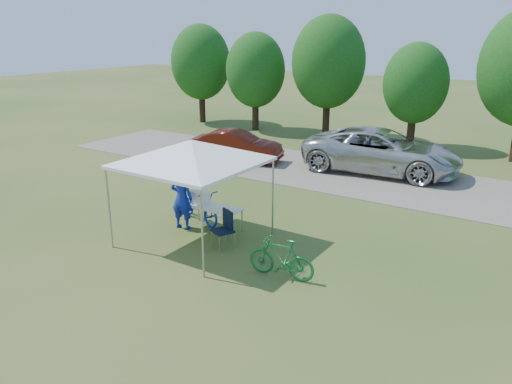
% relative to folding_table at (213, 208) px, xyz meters
% --- Properties ---
extents(ground, '(100.00, 100.00, 0.00)m').
position_rel_folding_table_xyz_m(ground, '(0.07, -0.90, -0.63)').
color(ground, '#2D5119').
rests_on(ground, ground).
extents(gravel_strip, '(24.00, 5.00, 0.02)m').
position_rel_folding_table_xyz_m(gravel_strip, '(0.07, 7.10, -0.62)').
color(gravel_strip, gray).
rests_on(gravel_strip, ground).
extents(canopy, '(4.53, 4.53, 3.00)m').
position_rel_folding_table_xyz_m(canopy, '(0.07, -0.90, 2.03)').
color(canopy, '#A5A5AA').
rests_on(canopy, ground).
extents(treeline, '(24.89, 4.28, 6.30)m').
position_rel_folding_table_xyz_m(treeline, '(-0.23, 13.15, 2.91)').
color(treeline, '#382314').
rests_on(treeline, ground).
extents(folding_table, '(1.63, 0.68, 0.67)m').
position_rel_folding_table_xyz_m(folding_table, '(0.00, 0.00, 0.00)').
color(folding_table, white).
rests_on(folding_table, ground).
extents(folding_chair, '(0.64, 0.67, 0.95)m').
position_rel_folding_table_xyz_m(folding_chair, '(0.95, -0.74, -0.06)').
color(folding_chair, black).
rests_on(folding_chair, ground).
extents(cooler, '(0.52, 0.35, 0.37)m').
position_rel_folding_table_xyz_m(cooler, '(-0.46, -0.00, 0.23)').
color(cooler, white).
rests_on(cooler, folding_table).
extents(ice_cream_cup, '(0.07, 0.07, 0.05)m').
position_rel_folding_table_xyz_m(ice_cream_cup, '(0.54, -0.05, 0.07)').
color(ice_cream_cup, gold).
rests_on(ice_cream_cup, folding_table).
extents(cyclist, '(0.72, 0.55, 1.78)m').
position_rel_folding_table_xyz_m(cyclist, '(-0.78, -0.40, 0.26)').
color(cyclist, '#1427A4').
rests_on(cyclist, ground).
extents(bike_blue, '(2.00, 1.21, 0.99)m').
position_rel_folding_table_xyz_m(bike_blue, '(-0.72, 0.24, -0.13)').
color(bike_blue, '#162CC0').
rests_on(bike_blue, ground).
extents(bike_green, '(1.63, 0.60, 0.95)m').
position_rel_folding_table_xyz_m(bike_green, '(3.03, -1.44, -0.15)').
color(bike_green, '#1A7633').
rests_on(bike_green, ground).
extents(minivan, '(6.22, 3.29, 1.67)m').
position_rel_folding_table_xyz_m(minivan, '(1.90, 8.22, 0.23)').
color(minivan, beige).
rests_on(minivan, gravel_strip).
extents(sedan, '(4.07, 2.23, 1.27)m').
position_rel_folding_table_xyz_m(sedan, '(-3.82, 6.55, 0.03)').
color(sedan, '#57160E').
rests_on(sedan, gravel_strip).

